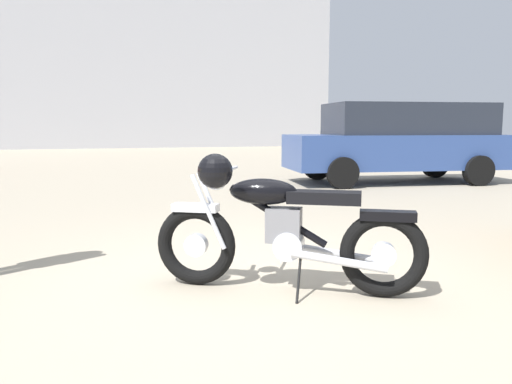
{
  "coord_description": "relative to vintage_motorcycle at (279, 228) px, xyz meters",
  "views": [
    {
      "loc": [
        -1.28,
        -3.73,
        1.26
      ],
      "look_at": [
        0.18,
        0.95,
        0.61
      ],
      "focal_mm": 35.49,
      "sensor_mm": 36.0,
      "label": 1
    }
  ],
  "objects": [
    {
      "name": "pale_sedan_back",
      "position": [
        5.09,
        6.25,
        0.45
      ],
      "size": [
        4.88,
        2.41,
        1.74
      ],
      "rotation": [
        0.0,
        0.0,
        3.01
      ],
      "color": "black",
      "rests_on": "ground_plane"
    },
    {
      "name": "industrial_building",
      "position": [
        1.2,
        30.03,
        5.28
      ],
      "size": [
        23.32,
        8.69,
        23.46
      ],
      "rotation": [
        0.0,
        0.0,
        0.0
      ],
      "color": "#B2B2B7",
      "rests_on": "ground_plane"
    },
    {
      "name": "ground_plane",
      "position": [
        0.0,
        0.21,
        -0.49
      ],
      "size": [
        80.0,
        80.0,
        0.0
      ],
      "primitive_type": "plane",
      "color": "tan"
    },
    {
      "name": "vintage_motorcycle",
      "position": [
        0.0,
        0.0,
        0.0
      ],
      "size": [
        1.87,
        1.12,
        1.07
      ],
      "rotation": [
        0.0,
        0.0,
        2.63
      ],
      "color": "black",
      "rests_on": "ground_plane"
    }
  ]
}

